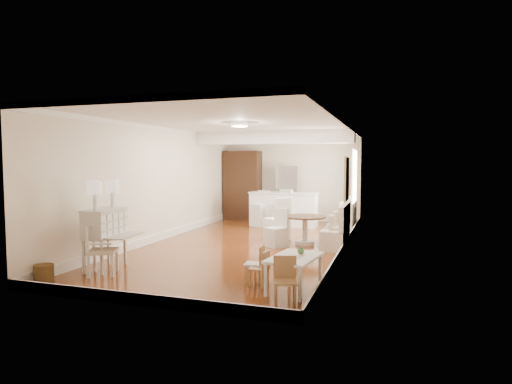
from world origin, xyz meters
The scene contains 20 objects.
room centered at (0.04, 0.32, 1.98)m, with size 9.00×9.04×2.82m.
secretary_bureau centered at (-1.70, -2.93, 0.55)m, with size 0.86×0.88×1.10m, color beige.
gustavian_armchair centered at (-1.49, -3.28, 0.43)m, with size 0.49×0.49×0.85m, color beige.
wicker_basket centered at (-2.05, -4.01, 0.15)m, with size 0.30×0.30×0.30m, color brown.
kids_table centered at (1.84, -3.15, 0.26)m, with size 0.62×1.04×0.52m, color white.
kids_chair_a centered at (1.26, -3.09, 0.28)m, with size 0.27×0.27×0.56m, color #A8784C.
kids_chair_b centered at (1.12, -2.91, 0.30)m, with size 0.29×0.29×0.61m, color tan.
kids_chair_c centered at (1.87, -3.84, 0.33)m, with size 0.32×0.32×0.66m, color #A5764B.
banquette centered at (1.99, 0.50, 0.49)m, with size 0.52×1.60×0.98m, color silver.
dining_table centered at (1.28, 0.45, 0.34)m, with size 0.99×0.99×0.67m, color #452B16.
slip_chair_near centered at (0.70, 0.00, 0.44)m, with size 0.41×0.43×0.87m, color silver.
slip_chair_far centered at (0.48, 0.92, 0.52)m, with size 0.50×0.52×1.05m, color white.
breakfast_counter centered at (0.10, 3.10, 0.52)m, with size 2.05×0.65×1.03m, color white.
bar_stool_left centered at (-0.58, 2.88, 0.53)m, with size 0.43×0.43×1.07m, color silver.
bar_stool_right centered at (0.14, 2.74, 0.56)m, with size 0.45×0.45×1.13m, color silver.
pantry_cabinet centered at (-1.60, 4.18, 1.15)m, with size 1.20×0.60×2.30m, color #381E11.
fridge centered at (0.30, 4.15, 0.90)m, with size 0.75×0.65×1.80m, color silver.
sideboard centered at (2.00, 3.25, 0.40)m, with size 0.37×0.83×0.79m, color beige.
pencil_cup centered at (1.89, -2.95, 0.56)m, with size 0.11×0.11×0.09m, color #558A50.
branch_vase centered at (2.03, 3.28, 0.88)m, with size 0.17×0.17×0.18m, color white.
Camera 1 is at (3.23, -9.36, 1.93)m, focal length 30.00 mm.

